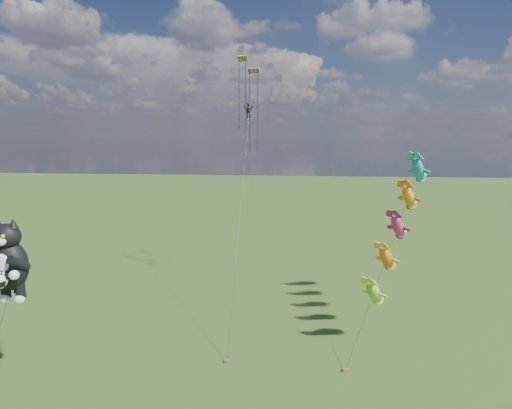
# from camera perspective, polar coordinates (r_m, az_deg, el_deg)

# --- Properties ---
(ground) EXTENTS (300.00, 300.00, 0.00)m
(ground) POSITION_cam_1_polar(r_m,az_deg,el_deg) (33.71, -21.92, -21.13)
(ground) COLOR #1C380E
(cat_kite_rig) EXTENTS (2.76, 4.24, 11.44)m
(cat_kite_rig) POSITION_cam_1_polar(r_m,az_deg,el_deg) (32.14, -30.17, -6.53)
(cat_kite_rig) COLOR brown
(cat_kite_rig) RESTS_ON ground
(fish_windsock_rig) EXTENTS (8.72, 13.50, 16.18)m
(fish_windsock_rig) POSITION_cam_1_polar(r_m,az_deg,el_deg) (37.81, 18.37, -2.79)
(fish_windsock_rig) COLOR brown
(fish_windsock_rig) RESTS_ON ground
(parafoil_rig) EXTENTS (1.94, 17.55, 24.59)m
(parafoil_rig) POSITION_cam_1_polar(r_m,az_deg,el_deg) (44.18, -1.04, 13.18)
(parafoil_rig) COLOR brown
(parafoil_rig) RESTS_ON ground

